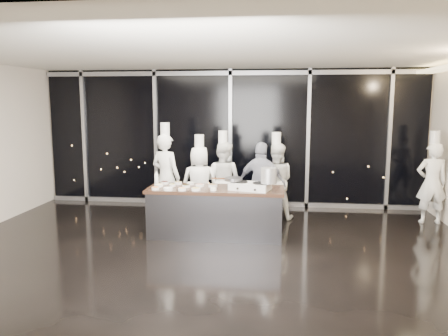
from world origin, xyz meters
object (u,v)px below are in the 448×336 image
object	(u,v)px
demo_counter	(216,212)
chef_far_left	(166,176)
stock_pot	(269,175)
chef_left	(200,183)
frying_pan	(233,179)
guest	(262,184)
chef_center	(223,180)
chef_side	(432,182)
stove	(250,186)
chef_right	(276,181)

from	to	relation	value
demo_counter	chef_far_left	distance (m)	1.61
stock_pot	chef_left	bearing A→B (deg)	140.20
frying_pan	guest	size ratio (longest dim) A/B	0.35
chef_center	chef_side	size ratio (longest dim) A/B	0.99
stove	stock_pot	bearing A→B (deg)	-0.09
demo_counter	chef_center	xyz separation A→B (m)	(-0.02, 1.25, 0.37)
chef_right	chef_side	xyz separation A→B (m)	(3.12, 0.03, 0.04)
stove	frying_pan	xyz separation A→B (m)	(-0.32, 0.10, 0.10)
guest	stock_pot	bearing A→B (deg)	112.33
chef_center	chef_side	bearing A→B (deg)	-162.30
chef_right	stock_pot	bearing A→B (deg)	84.77
stove	chef_side	bearing A→B (deg)	37.30
demo_counter	stove	size ratio (longest dim) A/B	3.19
frying_pan	stock_pot	bearing A→B (deg)	-1.69
guest	chef_side	world-z (taller)	chef_side
chef_far_left	guest	size ratio (longest dim) A/B	1.22
chef_far_left	guest	xyz separation A→B (m)	(1.98, -0.11, -0.09)
demo_counter	guest	xyz separation A→B (m)	(0.80, 0.88, 0.38)
chef_far_left	chef_center	xyz separation A→B (m)	(1.16, 0.26, -0.09)
demo_counter	stock_pot	distance (m)	1.21
stove	chef_center	world-z (taller)	chef_center
frying_pan	chef_right	size ratio (longest dim) A/B	0.32
chef_right	chef_side	size ratio (longest dim) A/B	0.97
frying_pan	chef_center	distance (m)	1.31
chef_far_left	chef_center	world-z (taller)	chef_far_left
chef_far_left	chef_right	world-z (taller)	chef_far_left
chef_center	guest	size ratio (longest dim) A/B	1.12
stove	chef_side	world-z (taller)	chef_side
demo_counter	stove	xyz separation A→B (m)	(0.63, -0.09, 0.51)
chef_left	chef_side	size ratio (longest dim) A/B	0.95
chef_right	chef_side	bearing A→B (deg)	179.70
stove	stock_pot	size ratio (longest dim) A/B	2.82
chef_far_left	chef_side	world-z (taller)	chef_far_left
frying_pan	chef_side	bearing A→B (deg)	34.29
stock_pot	guest	bearing A→B (deg)	98.45
chef_right	demo_counter	bearing A→B (deg)	51.00
chef_left	chef_right	bearing A→B (deg)	-175.82
stock_pot	chef_left	size ratio (longest dim) A/B	0.15
chef_left	guest	distance (m)	1.29
frying_pan	chef_left	distance (m)	1.31
chef_left	chef_right	size ratio (longest dim) A/B	0.98
frying_pan	chef_center	bearing A→B (deg)	119.93
stove	guest	world-z (taller)	guest
chef_far_left	guest	distance (m)	1.98
stock_pot	chef_side	world-z (taller)	chef_side
frying_pan	chef_side	size ratio (longest dim) A/B	0.31
chef_left	chef_right	xyz separation A→B (m)	(1.55, 0.35, 0.02)
stock_pot	chef_left	distance (m)	1.91
guest	chef_right	size ratio (longest dim) A/B	0.91
chef_center	demo_counter	bearing A→B (deg)	106.74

